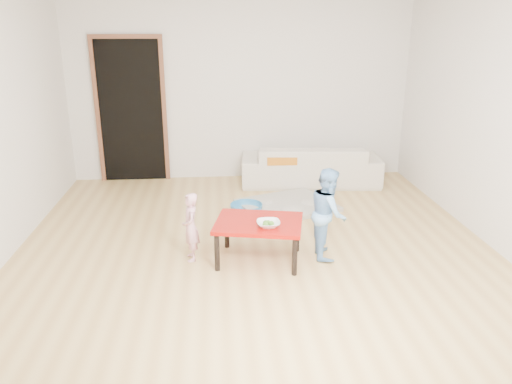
{
  "coord_description": "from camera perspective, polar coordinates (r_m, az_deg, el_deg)",
  "views": [
    {
      "loc": [
        -0.4,
        -4.92,
        2.26
      ],
      "look_at": [
        0.0,
        -0.2,
        0.65
      ],
      "focal_mm": 35.0,
      "sensor_mm": 36.0,
      "label": 1
    }
  ],
  "objects": [
    {
      "name": "basin",
      "position": [
        6.21,
        -1.1,
        -1.95
      ],
      "size": [
        0.4,
        0.4,
        0.13
      ],
      "primitive_type": "imported",
      "color": "teal",
      "rests_on": "floor"
    },
    {
      "name": "blanket",
      "position": [
        6.44,
        3.57,
        -1.54
      ],
      "size": [
        1.37,
        1.27,
        0.06
      ],
      "primitive_type": null,
      "rotation": [
        0.0,
        0.0,
        0.39
      ],
      "color": "#BEB5A7",
      "rests_on": "floor"
    },
    {
      "name": "red_table",
      "position": [
        4.96,
        0.32,
        -5.61
      ],
      "size": [
        0.95,
        0.79,
        0.42
      ],
      "primitive_type": null,
      "rotation": [
        0.0,
        0.0,
        -0.21
      ],
      "color": "#990D08",
      "rests_on": "floor"
    },
    {
      "name": "child_blue",
      "position": [
        5.03,
        8.24,
        -2.37
      ],
      "size": [
        0.38,
        0.47,
        0.92
      ],
      "primitive_type": "imported",
      "rotation": [
        0.0,
        0.0,
        1.49
      ],
      "color": "#60ABE0",
      "rests_on": "floor"
    },
    {
      "name": "back_wall",
      "position": [
        7.49,
        -1.79,
        11.41
      ],
      "size": [
        5.0,
        0.02,
        2.6
      ],
      "primitive_type": "cube",
      "color": "silver",
      "rests_on": "floor"
    },
    {
      "name": "right_wall",
      "position": [
        5.79,
        25.53,
        7.42
      ],
      "size": [
        0.02,
        5.0,
        2.6
      ],
      "primitive_type": "cube",
      "color": "silver",
      "rests_on": "floor"
    },
    {
      "name": "bowl",
      "position": [
        4.75,
        1.42,
        -3.67
      ],
      "size": [
        0.22,
        0.22,
        0.05
      ],
      "primitive_type": "imported",
      "color": "white",
      "rests_on": "red_table"
    },
    {
      "name": "doorway",
      "position": [
        7.59,
        -14.05,
        8.87
      ],
      "size": [
        1.02,
        0.08,
        2.11
      ],
      "primitive_type": null,
      "color": "brown",
      "rests_on": "back_wall"
    },
    {
      "name": "floor",
      "position": [
        5.43,
        -0.18,
        -5.83
      ],
      "size": [
        5.0,
        5.0,
        0.01
      ],
      "primitive_type": "cube",
      "color": "tan",
      "rests_on": "ground"
    },
    {
      "name": "cushion",
      "position": [
        7.09,
        2.87,
        3.88
      ],
      "size": [
        0.43,
        0.39,
        0.11
      ],
      "primitive_type": "cube",
      "rotation": [
        0.0,
        0.0,
        -0.03
      ],
      "color": "orange",
      "rests_on": "sofa"
    },
    {
      "name": "child_pink",
      "position": [
        4.98,
        -7.47,
        -4.0
      ],
      "size": [
        0.2,
        0.27,
        0.69
      ],
      "primitive_type": "imported",
      "rotation": [
        0.0,
        0.0,
        -1.43
      ],
      "color": "#D8627E",
      "rests_on": "floor"
    },
    {
      "name": "sofa",
      "position": [
        7.37,
        6.24,
        3.19
      ],
      "size": [
        2.06,
        0.94,
        0.58
      ],
      "primitive_type": "imported",
      "rotation": [
        0.0,
        0.0,
        3.06
      ],
      "color": "beige",
      "rests_on": "floor"
    },
    {
      "name": "broccoli",
      "position": [
        4.75,
        1.42,
        -3.66
      ],
      "size": [
        0.12,
        0.12,
        0.06
      ],
      "primitive_type": null,
      "color": "#2D5919",
      "rests_on": "red_table"
    }
  ]
}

